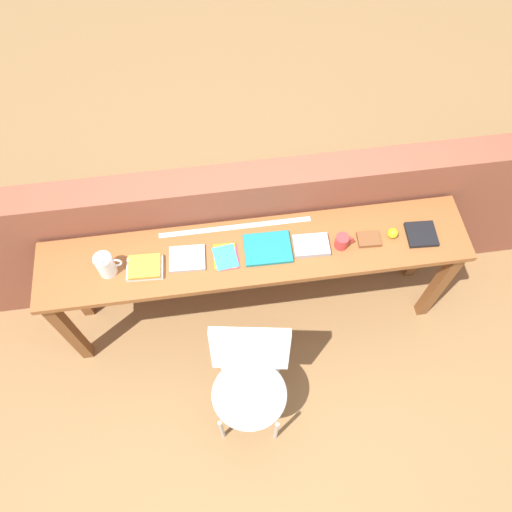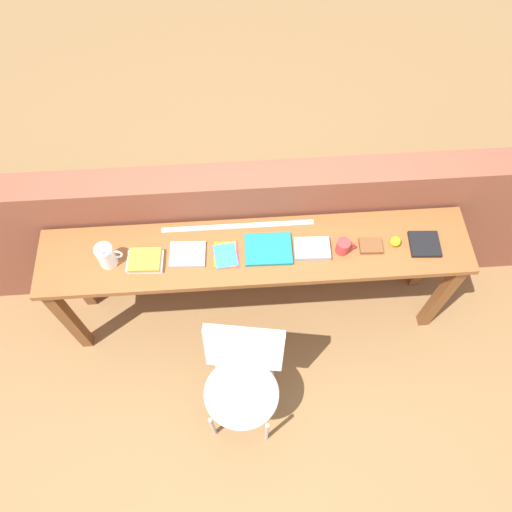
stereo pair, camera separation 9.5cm
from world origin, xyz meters
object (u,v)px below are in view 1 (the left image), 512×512
pitcher_white (106,265)px  book_open_centre (268,248)px  book_stack_leftmost (145,268)px  leather_journal_brown (369,239)px  mug (342,241)px  sports_ball_small (393,233)px  chair_white_moulded (250,379)px  pamphlet_pile_colourful (226,257)px  book_repair_rightmost (421,234)px  magazine_cycling (187,258)px

pitcher_white → book_open_centre: pitcher_white is taller
book_stack_leftmost → leather_journal_brown: size_ratio=1.59×
mug → sports_ball_small: mug is taller
chair_white_moulded → book_stack_leftmost: (-0.51, 0.59, 0.38)m
pamphlet_pile_colourful → book_stack_leftmost: bearing=-177.4°
pitcher_white → book_repair_rightmost: bearing=-0.2°
pitcher_white → sports_ball_small: size_ratio=3.00×
pitcher_white → book_open_centre: (0.90, 0.02, -0.07)m
chair_white_moulded → book_open_centre: size_ratio=3.32×
pitcher_white → mug: size_ratio=1.67×
book_stack_leftmost → book_repair_rightmost: size_ratio=1.22×
chair_white_moulded → pitcher_white: size_ratio=4.85×
chair_white_moulded → book_stack_leftmost: 0.87m
leather_journal_brown → chair_white_moulded: bearing=-138.9°
pitcher_white → leather_journal_brown: (1.49, 0.00, -0.07)m
pitcher_white → sports_ball_small: (1.63, 0.01, -0.05)m
book_stack_leftmost → book_repair_rightmost: bearing=0.4°
book_stack_leftmost → book_open_centre: (0.70, 0.04, -0.02)m
pitcher_white → magazine_cycling: (0.44, 0.02, -0.07)m
chair_white_moulded → book_open_centre: book_open_centre is taller
book_open_centre → sports_ball_small: size_ratio=4.39×
book_open_centre → pitcher_white: bearing=-177.3°
book_repair_rightmost → pamphlet_pile_colourful: bearing=-177.0°
book_open_centre → mug: size_ratio=2.44×
leather_journal_brown → sports_ball_small: bearing=7.1°
magazine_cycling → sports_ball_small: 1.19m
book_stack_leftmost → magazine_cycling: 0.24m
mug → leather_journal_brown: mug is taller
magazine_cycling → sports_ball_small: (1.19, -0.01, 0.02)m
pamphlet_pile_colourful → sports_ball_small: 0.97m
mug → book_repair_rightmost: mug is taller
leather_journal_brown → book_repair_rightmost: bearing=1.3°
leather_journal_brown → book_repair_rightmost: size_ratio=0.76×
pamphlet_pile_colourful → book_repair_rightmost: bearing=-0.4°
magazine_cycling → sports_ball_small: bearing=2.7°
mug → book_repair_rightmost: (0.48, 0.00, -0.03)m
mug → sports_ball_small: (0.31, 0.02, -0.01)m
magazine_cycling → book_repair_rightmost: book_repair_rightmost is taller
chair_white_moulded → pamphlet_pile_colourful: bearing=94.9°
chair_white_moulded → pitcher_white: (-0.71, 0.61, 0.43)m
pamphlet_pile_colourful → magazine_cycling: bearing=175.6°
book_stack_leftmost → mug: bearing=0.4°
book_stack_leftmost → pamphlet_pile_colourful: book_stack_leftmost is taller
magazine_cycling → pamphlet_pile_colourful: size_ratio=1.14×
book_open_centre → sports_ball_small: (0.73, -0.01, 0.02)m
pitcher_white → book_open_centre: bearing=1.4°
mug → leather_journal_brown: 0.17m
chair_white_moulded → magazine_cycling: size_ratio=4.40×
leather_journal_brown → sports_ball_small: size_ratio=2.12×
pitcher_white → book_open_centre: size_ratio=0.68×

